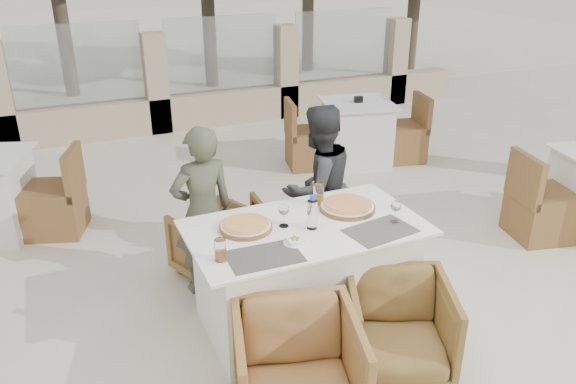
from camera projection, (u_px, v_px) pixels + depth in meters
name	position (u px, v px, depth m)	size (l,w,h in m)	color
ground	(296.00, 313.00, 4.18)	(80.00, 80.00, 0.00)	beige
sand_patch	(92.00, 39.00, 15.89)	(30.00, 16.00, 0.01)	#F0E4C4
perimeter_wall_far	(155.00, 77.00, 7.87)	(10.00, 0.34, 1.60)	#C7AE8C
dining_table	(305.00, 274.00, 3.95)	(1.60, 0.90, 0.77)	white
placemat_near_left	(264.00, 256.00, 3.43)	(0.45, 0.30, 0.00)	#544E48
placemat_near_right	(380.00, 231.00, 3.73)	(0.45, 0.30, 0.00)	#5D564F
pizza_left	(246.00, 226.00, 3.75)	(0.36, 0.36, 0.05)	orange
pizza_right	(347.00, 206.00, 4.03)	(0.40, 0.40, 0.05)	#E54D1F
water_bottle	(312.00, 212.00, 3.72)	(0.07, 0.07, 0.24)	#C0E2FD
wine_glass_centre	(284.00, 214.00, 3.76)	(0.08, 0.08, 0.18)	white
wine_glass_corner	(395.00, 210.00, 3.81)	(0.08, 0.08, 0.18)	white
beer_glass_left	(220.00, 250.00, 3.36)	(0.07, 0.07, 0.14)	#BE731A
beer_glass_right	(318.00, 195.00, 4.08)	(0.08, 0.08, 0.15)	orange
olive_dish	(295.00, 240.00, 3.57)	(0.11, 0.11, 0.04)	white
armchair_far_left	(217.00, 243.00, 4.59)	(0.59, 0.61, 0.55)	olive
armchair_far_right	(295.00, 228.00, 4.80)	(0.62, 0.63, 0.58)	brown
armchair_near_left	(297.00, 369.00, 3.16)	(0.70, 0.72, 0.65)	olive
armchair_near_right	(398.00, 325.00, 3.56)	(0.64, 0.66, 0.60)	brown
diner_left	(203.00, 212.00, 4.23)	(0.49, 0.32, 1.34)	#4C513B
diner_right	(318.00, 188.00, 4.57)	(0.67, 0.53, 1.39)	#323437
bg_table_b	(357.00, 133.00, 6.88)	(1.64, 0.82, 0.77)	white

